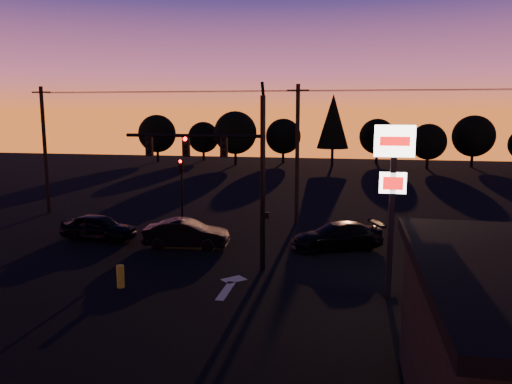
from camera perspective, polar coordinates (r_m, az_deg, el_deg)
ground at (r=20.20m, az=-5.56°, el=-12.05°), size 120.00×120.00×0.00m
lane_arrow at (r=21.58m, az=-3.01°, el=-10.58°), size 1.20×3.10×0.01m
traffic_signal_mast at (r=22.82m, az=-3.19°, el=3.24°), size 6.79×0.52×8.58m
secondary_signal at (r=31.61m, az=-8.53°, el=1.05°), size 0.30×0.31×4.35m
pylon_sign at (r=19.75m, az=15.40°, el=1.91°), size 1.50×0.28×6.80m
utility_pole_0 at (r=38.61m, az=-22.98°, el=4.49°), size 1.40×0.26×9.00m
utility_pole_1 at (r=32.33m, az=4.73°, el=4.39°), size 1.40×0.26×9.00m
power_wires at (r=32.24m, az=4.83°, el=11.45°), size 36.00×1.22×0.07m
bollard at (r=21.91m, az=-15.23°, el=-9.28°), size 0.32×0.32×0.96m
tree_0 at (r=73.41m, az=-11.24°, el=6.56°), size 5.36×5.36×6.74m
tree_1 at (r=74.28m, az=-6.03°, el=6.24°), size 4.54×4.54×5.71m
tree_2 at (r=67.87m, az=-2.38°, el=6.79°), size 5.77×5.78×7.26m
tree_3 at (r=70.75m, az=3.14°, el=6.38°), size 4.95×4.95×6.22m
tree_4 at (r=67.09m, az=8.80°, el=7.99°), size 4.18×4.18×9.50m
tree_5 at (r=72.22m, az=13.69°, el=6.19°), size 4.95×4.95×6.22m
tree_6 at (r=66.85m, az=19.09°, el=5.44°), size 4.54×4.54×5.71m
tree_7 at (r=70.86m, az=23.60°, el=5.88°), size 5.36×5.36×6.74m
car_left at (r=30.02m, az=-17.55°, el=-3.84°), size 4.46×2.10×1.48m
car_mid at (r=27.34m, az=-7.97°, el=-4.73°), size 4.70×2.02×1.51m
car_right at (r=27.09m, az=9.23°, el=-4.98°), size 5.30×3.74×1.43m
suv_parked at (r=16.78m, az=24.70°, el=-14.93°), size 3.72×5.46×1.39m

